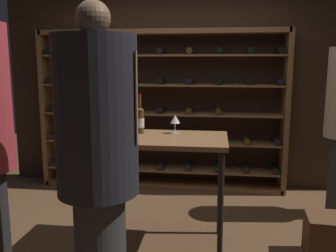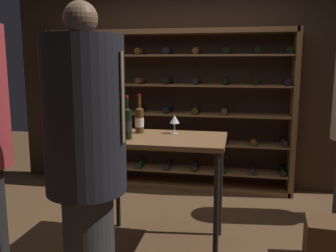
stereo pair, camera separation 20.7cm
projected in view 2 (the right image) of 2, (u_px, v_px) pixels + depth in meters
The scene contains 9 objects.
ground_plane at pixel (166, 241), 3.35m from camera, with size 9.41×9.41×0.00m, color brown.
back_wall at pixel (191, 77), 4.76m from camera, with size 4.74×0.10×2.87m, color #332319.
wine_rack at pixel (168, 111), 4.68m from camera, with size 3.13×0.32×2.02m.
tasting_table at pixel (161, 150), 3.15m from camera, with size 1.10×0.68×0.99m.
person_bystander_dark_jacket at pixel (86, 153), 2.17m from camera, with size 0.49×0.48×1.95m.
wine_bottle_gold_foil at pixel (139, 119), 3.29m from camera, with size 0.08×0.08×0.35m.
wine_bottle_red_label at pixel (127, 123), 3.02m from camera, with size 0.08×0.08×0.36m.
wine_glass_stemmed_center at pixel (121, 119), 3.40m from camera, with size 0.09×0.09×0.15m.
wine_glass_stemmed_left at pixel (175, 120), 3.26m from camera, with size 0.09×0.09×0.17m.
Camera 2 is at (0.62, -3.06, 1.61)m, focal length 39.10 mm.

